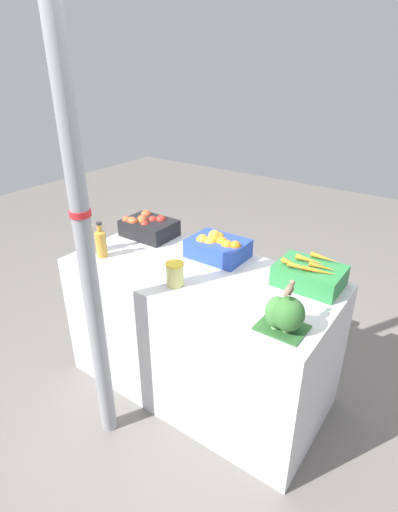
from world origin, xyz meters
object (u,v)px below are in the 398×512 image
at_px(apple_crate, 148,226).
at_px(orange_crate, 217,247).
at_px(juice_bottle_amber, 101,242).
at_px(juice_bottle_cloudy, 88,236).
at_px(support_pole, 82,223).
at_px(pickle_jar, 175,274).
at_px(sparrow_bird, 290,289).
at_px(carrot_crate, 310,275).
at_px(broccoli_pile, 283,314).

height_order(apple_crate, orange_crate, apple_crate).
bearing_deg(juice_bottle_amber, orange_crate, 35.17).
relative_size(apple_crate, juice_bottle_cloudy, 1.30).
relative_size(support_pole, apple_crate, 7.45).
bearing_deg(pickle_jar, juice_bottle_cloudy, 179.23).
distance_m(support_pole, pickle_jar, 0.59).
height_order(juice_bottle_cloudy, sparrow_bird, juice_bottle_cloudy).
xyz_separation_m(apple_crate, carrot_crate, (1.17, 0.00, -0.01)).
bearing_deg(sparrow_bird, juice_bottle_amber, 80.80).
height_order(juice_bottle_amber, pickle_jar, juice_bottle_amber).
bearing_deg(support_pole, carrot_crate, 45.69).
distance_m(juice_bottle_cloudy, pickle_jar, 0.71).
xyz_separation_m(apple_crate, juice_bottle_amber, (-0.01, -0.41, 0.03)).
bearing_deg(sparrow_bird, pickle_jar, 81.03).
bearing_deg(support_pole, broccoli_pile, 22.72).
height_order(orange_crate, sparrow_bird, sparrow_bird).
bearing_deg(orange_crate, juice_bottle_amber, -144.83).
bearing_deg(pickle_jar, broccoli_pile, -3.27).
bearing_deg(orange_crate, carrot_crate, 0.13).
bearing_deg(sparrow_bird, carrot_crate, -0.42).
distance_m(pickle_jar, sparrow_bird, 0.67).
distance_m(broccoli_pile, pickle_jar, 0.65).
height_order(apple_crate, broccoli_pile, broccoli_pile).
height_order(apple_crate, pickle_jar, apple_crate).
relative_size(broccoli_pile, juice_bottle_cloudy, 0.82).
bearing_deg(support_pole, apple_crate, 114.10).
height_order(support_pole, sparrow_bird, support_pole).
bearing_deg(carrot_crate, apple_crate, -179.91).
height_order(support_pole, juice_bottle_amber, support_pole).
xyz_separation_m(carrot_crate, pickle_jar, (-0.59, -0.43, 0.01)).
xyz_separation_m(support_pole, orange_crate, (0.21, 0.82, -0.37)).
bearing_deg(carrot_crate, orange_crate, -179.87).
xyz_separation_m(support_pole, pickle_jar, (0.21, 0.40, -0.38)).
height_order(orange_crate, broccoli_pile, broccoli_pile).
bearing_deg(orange_crate, sparrow_bird, -33.14).
xyz_separation_m(support_pole, carrot_crate, (0.80, 0.82, -0.38)).
distance_m(apple_crate, sparrow_bird, 1.31).
distance_m(broccoli_pile, sparrow_bird, 0.12).
xyz_separation_m(carrot_crate, juice_bottle_cloudy, (-1.30, -0.42, 0.05)).
bearing_deg(support_pole, juice_bottle_amber, 132.95).
xyz_separation_m(orange_crate, pickle_jar, (0.00, -0.42, -0.00)).
bearing_deg(orange_crate, apple_crate, -179.95).
height_order(juice_bottle_cloudy, pickle_jar, juice_bottle_cloudy).
bearing_deg(juice_bottle_amber, juice_bottle_cloudy, 180.00).
bearing_deg(support_pole, sparrow_bird, 24.45).
bearing_deg(pickle_jar, orange_crate, 90.30).
height_order(orange_crate, juice_bottle_amber, juice_bottle_amber).
bearing_deg(carrot_crate, juice_bottle_amber, -160.64).
bearing_deg(orange_crate, juice_bottle_cloudy, -149.43).
xyz_separation_m(orange_crate, carrot_crate, (0.60, 0.00, -0.01)).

